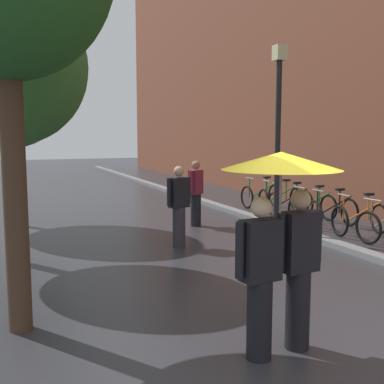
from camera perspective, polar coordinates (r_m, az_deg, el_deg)
name	(u,v)px	position (r m, az deg, el deg)	size (l,w,h in m)	color
ground_plane	(344,365)	(5.25, 17.73, -19.19)	(80.00, 80.00, 0.00)	#2D2D33
building_facade	(384,33)	(19.19, 22.07, 17.21)	(8.00, 36.00, 11.68)	brown
kerb_strip	(211,204)	(15.12, 2.32, -1.45)	(0.30, 36.00, 0.12)	slate
street_tree_1	(9,67)	(8.89, -21.07, 13.81)	(2.64, 2.64, 4.77)	#473323
street_tree_2	(10,74)	(12.63, -21.01, 13.03)	(3.02, 3.02, 5.50)	#473323
parked_bicycle_2	(360,219)	(11.40, 19.49, -3.04)	(1.17, 0.85, 0.96)	black
parked_bicycle_3	(332,212)	(12.13, 16.46, -2.34)	(1.12, 0.77, 0.96)	black
parked_bicycle_4	(313,208)	(12.70, 14.26, -1.85)	(1.08, 0.70, 0.96)	black
parked_bicycle_5	(290,203)	(13.44, 11.69, -1.30)	(1.12, 0.77, 0.96)	black
parked_bicycle_6	(280,199)	(14.16, 10.46, -0.85)	(1.16, 0.84, 0.96)	black
parked_bicycle_7	(261,195)	(14.92, 8.29, -0.41)	(1.11, 0.74, 0.96)	black
couple_under_umbrella	(281,217)	(4.92, 10.58, -2.95)	(1.22, 1.22, 2.11)	black
street_lamp_post	(278,127)	(10.55, 10.27, 7.72)	(0.24, 0.24, 4.15)	black
pedestrian_walking_midground	(196,193)	(11.76, 0.46, -0.11)	(0.48, 0.42, 1.63)	black
pedestrian_walking_far	(179,206)	(9.59, -1.58, -1.67)	(0.57, 0.33, 1.64)	#2D2D33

